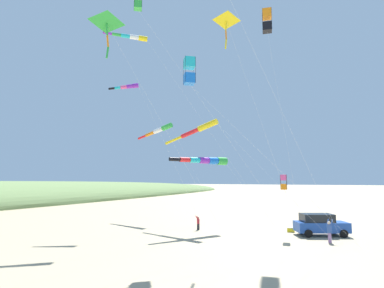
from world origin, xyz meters
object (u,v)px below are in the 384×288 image
at_px(kite_windsock_magenta_far_left, 159,130).
at_px(kite_windsock_rainbow_low_near, 132,37).
at_px(kite_box_orange_high_right, 189,71).
at_px(parked_car, 320,224).
at_px(kite_box_striped_overhead, 138,0).
at_px(person_child_green_jacket, 198,222).
at_px(kite_delta_long_streamer_left, 226,22).
at_px(kite_windsock_teal_far_right, 128,87).
at_px(cooler_box, 291,230).
at_px(kite_box_small_distant, 267,21).
at_px(kite_box_checkered_midright, 284,182).
at_px(kite_windsock_yellow_midlevel, 207,161).
at_px(kite_windsock_green_low_center, 198,129).
at_px(person_adult_flyer, 329,230).
at_px(kite_delta_purple_drifting, 107,24).

bearing_deg(kite_windsock_magenta_far_left, kite_windsock_rainbow_low_near, 104.14).
bearing_deg(kite_box_orange_high_right, parked_car, -129.75).
distance_m(kite_box_orange_high_right, kite_box_striped_overhead, 6.72).
distance_m(parked_car, person_child_green_jacket, 10.89).
height_order(person_child_green_jacket, kite_delta_long_streamer_left, kite_delta_long_streamer_left).
xyz_separation_m(person_child_green_jacket, kite_box_striped_overhead, (0.46, 9.42, 17.61)).
xyz_separation_m(kite_box_orange_high_right, kite_windsock_teal_far_right, (10.33, -5.50, 1.87)).
relative_size(cooler_box, kite_box_small_distant, 0.03).
bearing_deg(kite_box_small_distant, cooler_box, -109.36).
bearing_deg(kite_box_small_distant, kite_box_checkered_midright, 176.71).
relative_size(cooler_box, kite_box_orange_high_right, 0.04).
height_order(cooler_box, kite_windsock_yellow_midlevel, kite_windsock_yellow_midlevel).
bearing_deg(kite_windsock_rainbow_low_near, kite_box_striped_overhead, 131.83).
relative_size(cooler_box, kite_windsock_magenta_far_left, 0.05).
xyz_separation_m(kite_box_striped_overhead, kite_windsock_magenta_far_left, (7.66, -14.79, -7.19)).
height_order(person_child_green_jacket, kite_box_striped_overhead, kite_box_striped_overhead).
height_order(kite_box_striped_overhead, kite_windsock_green_low_center, kite_box_striped_overhead).
distance_m(kite_box_small_distant, kite_windsock_yellow_midlevel, 14.28).
bearing_deg(person_adult_flyer, kite_windsock_green_low_center, -11.01).
distance_m(kite_box_orange_high_right, kite_windsock_green_low_center, 10.01).
bearing_deg(kite_windsock_magenta_far_left, kite_box_small_distant, 160.77).
bearing_deg(kite_windsock_magenta_far_left, kite_box_striped_overhead, 117.39).
bearing_deg(person_adult_flyer, kite_box_striped_overhead, 35.57).
height_order(parked_car, person_adult_flyer, parked_car).
height_order(kite_windsock_teal_far_right, kite_delta_purple_drifting, kite_delta_purple_drifting).
distance_m(kite_windsock_green_low_center, kite_windsock_magenta_far_left, 8.40).
height_order(kite_delta_long_streamer_left, kite_box_checkered_midright, kite_delta_long_streamer_left).
distance_m(kite_delta_long_streamer_left, kite_box_checkered_midright, 14.57).
bearing_deg(kite_windsock_green_low_center, cooler_box, -172.01).
relative_size(kite_box_orange_high_right, kite_windsock_magenta_far_left, 1.04).
height_order(cooler_box, kite_windsock_magenta_far_left, kite_windsock_magenta_far_left).
distance_m(person_adult_flyer, kite_box_orange_high_right, 16.13).
bearing_deg(parked_car, person_adult_flyer, 106.63).
height_order(parked_car, kite_windsock_teal_far_right, kite_windsock_teal_far_right).
height_order(kite_box_small_distant, kite_box_checkered_midright, kite_box_small_distant).
bearing_deg(kite_box_checkered_midright, kite_box_small_distant, -3.29).
height_order(kite_windsock_rainbow_low_near, kite_box_checkered_midright, kite_windsock_rainbow_low_near).
relative_size(kite_windsock_yellow_midlevel, kite_windsock_magenta_far_left, 0.70).
distance_m(kite_box_small_distant, kite_windsock_magenta_far_left, 18.21).
distance_m(kite_windsock_rainbow_low_near, kite_windsock_green_low_center, 11.73).
bearing_deg(kite_windsock_magenta_far_left, kite_windsock_yellow_midlevel, 149.69).
distance_m(kite_windsock_yellow_midlevel, kite_delta_purple_drifting, 14.84).
xyz_separation_m(kite_windsock_rainbow_low_near, kite_windsock_yellow_midlevel, (-6.84, -3.39, -12.74)).
bearing_deg(kite_windsock_green_low_center, kite_delta_purple_drifting, 79.28).
bearing_deg(kite_box_checkered_midright, kite_delta_long_streamer_left, 45.38).
relative_size(parked_car, cooler_box, 7.49).
bearing_deg(kite_windsock_teal_far_right, kite_box_orange_high_right, 151.95).
bearing_deg(kite_box_striped_overhead, kite_box_orange_high_right, -148.14).
bearing_deg(kite_box_checkered_midright, kite_windsock_teal_far_right, 6.68).
xyz_separation_m(cooler_box, kite_box_small_distant, (0.97, 2.77, 19.27)).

